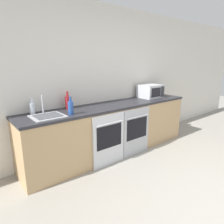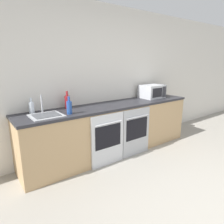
% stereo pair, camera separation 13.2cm
% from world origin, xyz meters
% --- Properties ---
extents(wall_back, '(10.00, 0.06, 2.60)m').
position_xyz_m(wall_back, '(0.00, 2.48, 1.30)').
color(wall_back, silver).
rests_on(wall_back, ground_plane).
extents(counter_back, '(3.28, 0.65, 0.90)m').
position_xyz_m(counter_back, '(0.00, 2.13, 0.45)').
color(counter_back, tan).
rests_on(counter_back, ground_plane).
extents(oven_left, '(0.60, 0.06, 0.84)m').
position_xyz_m(oven_left, '(-0.35, 1.80, 0.43)').
color(oven_left, silver).
rests_on(oven_left, ground_plane).
extents(oven_right, '(0.60, 0.06, 0.84)m').
position_xyz_m(oven_right, '(0.27, 1.80, 0.43)').
color(oven_right, '#A8AAAF').
rests_on(oven_right, ground_plane).
extents(microwave, '(0.45, 0.38, 0.27)m').
position_xyz_m(microwave, '(1.04, 2.18, 1.03)').
color(microwave, '#B7BABF').
rests_on(microwave, counter_back).
extents(bottle_clear, '(0.08, 0.08, 0.23)m').
position_xyz_m(bottle_clear, '(-1.32, 2.34, 0.99)').
color(bottle_clear, silver).
rests_on(bottle_clear, counter_back).
extents(bottle_red, '(0.08, 0.08, 0.28)m').
position_xyz_m(bottle_red, '(-0.77, 2.32, 1.01)').
color(bottle_red, maroon).
rests_on(bottle_red, counter_back).
extents(bottle_blue, '(0.08, 0.08, 0.26)m').
position_xyz_m(bottle_blue, '(-0.89, 1.98, 1.00)').
color(bottle_blue, '#234793').
rests_on(bottle_blue, counter_back).
extents(kettle, '(0.17, 0.17, 0.24)m').
position_xyz_m(kettle, '(1.45, 2.25, 1.02)').
color(kettle, '#232326').
rests_on(kettle, counter_back).
extents(sink, '(0.42, 0.40, 0.28)m').
position_xyz_m(sink, '(-1.20, 2.06, 0.92)').
color(sink, '#A8AAAF').
rests_on(sink, counter_back).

